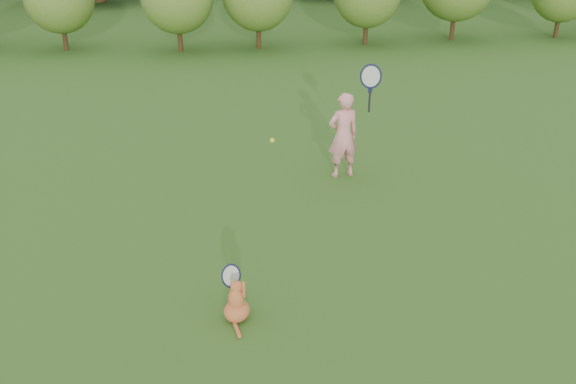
{
  "coord_description": "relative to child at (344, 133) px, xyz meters",
  "views": [
    {
      "loc": [
        -0.93,
        -6.5,
        4.13
      ],
      "look_at": [
        0.2,
        0.8,
        0.7
      ],
      "focal_mm": 40.0,
      "sensor_mm": 36.0,
      "label": 1
    }
  ],
  "objects": [
    {
      "name": "ground",
      "position": [
        -1.4,
        -2.78,
        -0.72
      ],
      "size": [
        100.0,
        100.0,
        0.0
      ],
      "primitive_type": "plane",
      "color": "#254F16",
      "rests_on": "ground"
    },
    {
      "name": "child",
      "position": [
        0.0,
        0.0,
        0.0
      ],
      "size": [
        0.78,
        0.44,
        2.07
      ],
      "rotation": [
        0.0,
        0.0,
        3.32
      ],
      "color": "pink",
      "rests_on": "ground"
    },
    {
      "name": "cat",
      "position": [
        -2.01,
        -3.58,
        -0.48
      ],
      "size": [
        0.44,
        0.68,
        0.64
      ],
      "rotation": [
        0.0,
        0.0,
        -0.31
      ],
      "color": "#BC4624",
      "rests_on": "ground"
    },
    {
      "name": "tennis_ball",
      "position": [
        -1.34,
        -1.51,
        0.51
      ],
      "size": [
        0.06,
        0.06,
        0.06
      ],
      "color": "#C4D519",
      "rests_on": "ground"
    }
  ]
}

